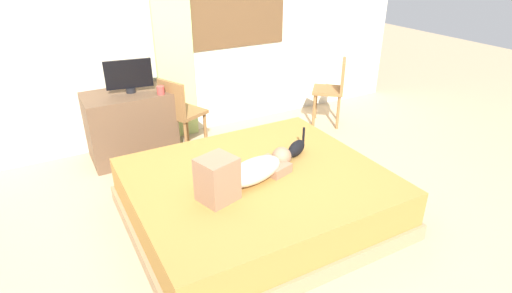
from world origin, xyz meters
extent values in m
plane|color=tan|center=(0.00, 0.00, 0.00)|extent=(16.00, 16.00, 0.00)
cube|color=beige|center=(0.00, 2.29, 1.45)|extent=(6.40, 0.12, 2.90)
cube|color=#997A56|center=(-0.12, 0.19, 0.07)|extent=(2.09, 1.82, 0.14)
cube|color=olive|center=(-0.12, 0.19, 0.29)|extent=(2.03, 1.77, 0.30)
ellipsoid|color=#CCB299|center=(-0.19, 0.13, 0.52)|extent=(0.61, 0.41, 0.17)
sphere|color=#8C664C|center=(0.14, 0.22, 0.52)|extent=(0.17, 0.17, 0.17)
cube|color=#8C664C|center=(-0.55, 0.02, 0.61)|extent=(0.32, 0.31, 0.34)
cube|color=#8C664C|center=(0.02, 0.19, 0.48)|extent=(0.27, 0.33, 0.08)
ellipsoid|color=black|center=(0.36, 0.33, 0.50)|extent=(0.28, 0.23, 0.13)
sphere|color=black|center=(0.23, 0.25, 0.51)|extent=(0.08, 0.08, 0.08)
cylinder|color=black|center=(0.49, 0.41, 0.57)|extent=(0.03, 0.03, 0.16)
cube|color=brown|center=(-0.75, 1.89, 0.37)|extent=(0.90, 0.56, 0.74)
cylinder|color=black|center=(-0.70, 1.89, 0.77)|extent=(0.10, 0.10, 0.05)
cube|color=black|center=(-0.70, 1.89, 0.94)|extent=(0.48, 0.10, 0.30)
cylinder|color=#B23D38|center=(-0.44, 1.68, 0.78)|extent=(0.08, 0.08, 0.09)
cylinder|color=brown|center=(-0.10, 1.95, 0.22)|extent=(0.04, 0.04, 0.44)
cylinder|color=brown|center=(0.02, 1.67, 0.22)|extent=(0.04, 0.04, 0.44)
cylinder|color=brown|center=(-0.38, 1.83, 0.22)|extent=(0.04, 0.04, 0.44)
cylinder|color=brown|center=(-0.26, 1.55, 0.22)|extent=(0.04, 0.04, 0.44)
cube|color=brown|center=(-0.18, 1.75, 0.46)|extent=(0.50, 0.50, 0.04)
cube|color=brown|center=(-0.33, 1.68, 0.67)|extent=(0.19, 0.36, 0.38)
cylinder|color=brown|center=(1.49, 1.58, 0.22)|extent=(0.04, 0.04, 0.44)
cylinder|color=brown|center=(1.69, 1.81, 0.22)|extent=(0.04, 0.04, 0.44)
cylinder|color=brown|center=(1.72, 1.38, 0.22)|extent=(0.04, 0.04, 0.44)
cylinder|color=brown|center=(1.92, 1.61, 0.22)|extent=(0.04, 0.04, 0.44)
cube|color=brown|center=(1.71, 1.60, 0.46)|extent=(0.54, 0.54, 0.04)
cube|color=brown|center=(1.84, 1.49, 0.67)|extent=(0.28, 0.31, 0.38)
cube|color=#ADCC75|center=(-0.10, 2.17, 1.26)|extent=(0.44, 0.06, 2.51)
camera|label=1|loc=(-1.56, -2.40, 2.16)|focal=28.98mm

